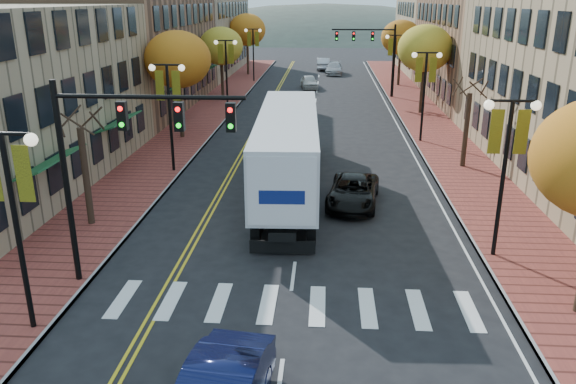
# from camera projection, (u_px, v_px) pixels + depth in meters

# --- Properties ---
(ground) EXTENTS (200.00, 200.00, 0.00)m
(ground) POSITION_uv_depth(u_px,v_px,m) (285.00, 340.00, 16.23)
(ground) COLOR black
(ground) RESTS_ON ground
(sidewalk_left) EXTENTS (4.00, 85.00, 0.15)m
(sidewalk_left) POSITION_uv_depth(u_px,v_px,m) (207.00, 114.00, 47.42)
(sidewalk_left) COLOR brown
(sidewalk_left) RESTS_ON ground
(sidewalk_right) EXTENTS (4.00, 85.00, 0.15)m
(sidewalk_right) POSITION_uv_depth(u_px,v_px,m) (423.00, 117.00, 46.25)
(sidewalk_right) COLOR brown
(sidewalk_right) RESTS_ON ground
(building_left_mid) EXTENTS (12.00, 24.00, 11.00)m
(building_left_mid) POSITION_uv_depth(u_px,v_px,m) (123.00, 44.00, 49.45)
(building_left_mid) COLOR brown
(building_left_mid) RESTS_ON ground
(building_left_far) EXTENTS (12.00, 26.00, 9.50)m
(building_left_far) POSITION_uv_depth(u_px,v_px,m) (190.00, 35.00, 73.26)
(building_left_far) COLOR #9E8966
(building_left_far) RESTS_ON ground
(building_right_mid) EXTENTS (15.00, 24.00, 10.00)m
(building_right_mid) POSITION_uv_depth(u_px,v_px,m) (513.00, 47.00, 52.97)
(building_right_mid) COLOR brown
(building_right_mid) RESTS_ON ground
(building_right_far) EXTENTS (15.00, 20.00, 11.00)m
(building_right_far) POSITION_uv_depth(u_px,v_px,m) (461.00, 29.00, 73.54)
(building_right_far) COLOR #9E8966
(building_right_far) RESTS_ON ground
(tree_left_a) EXTENTS (0.28, 0.28, 4.20)m
(tree_left_a) POSITION_uv_depth(u_px,v_px,m) (86.00, 177.00, 23.61)
(tree_left_a) COLOR #382619
(tree_left_a) RESTS_ON sidewalk_left
(tree_left_b) EXTENTS (4.48, 4.48, 7.21)m
(tree_left_b) POSITION_uv_depth(u_px,v_px,m) (178.00, 60.00, 37.64)
(tree_left_b) COLOR #382619
(tree_left_b) RESTS_ON sidewalk_left
(tree_left_c) EXTENTS (4.16, 4.16, 6.69)m
(tree_left_c) POSITION_uv_depth(u_px,v_px,m) (221.00, 46.00, 52.85)
(tree_left_c) COLOR #382619
(tree_left_c) RESTS_ON sidewalk_left
(tree_left_d) EXTENTS (4.61, 4.61, 7.42)m
(tree_left_d) POSITION_uv_depth(u_px,v_px,m) (247.00, 30.00, 69.64)
(tree_left_d) COLOR #382619
(tree_left_d) RESTS_ON sidewalk_left
(tree_right_b) EXTENTS (0.28, 0.28, 4.20)m
(tree_right_b) POSITION_uv_depth(u_px,v_px,m) (466.00, 130.00, 31.87)
(tree_right_b) COLOR #382619
(tree_right_b) RESTS_ON sidewalk_right
(tree_right_c) EXTENTS (4.48, 4.48, 7.21)m
(tree_right_c) POSITION_uv_depth(u_px,v_px,m) (425.00, 48.00, 45.90)
(tree_right_c) COLOR #382619
(tree_right_c) RESTS_ON sidewalk_right
(tree_right_d) EXTENTS (4.35, 4.35, 7.00)m
(tree_right_d) POSITION_uv_depth(u_px,v_px,m) (401.00, 37.00, 61.03)
(tree_right_d) COLOR #382619
(tree_right_d) RESTS_ON sidewalk_right
(lamp_left_a) EXTENTS (1.96, 0.36, 6.05)m
(lamp_left_a) POSITION_uv_depth(u_px,v_px,m) (11.00, 195.00, 15.30)
(lamp_left_a) COLOR black
(lamp_left_a) RESTS_ON ground
(lamp_left_b) EXTENTS (1.96, 0.36, 6.05)m
(lamp_left_b) POSITION_uv_depth(u_px,v_px,m) (169.00, 97.00, 30.38)
(lamp_left_b) COLOR black
(lamp_left_b) RESTS_ON ground
(lamp_left_c) EXTENTS (1.96, 0.36, 6.05)m
(lamp_left_c) POSITION_uv_depth(u_px,v_px,m) (226.00, 61.00, 47.35)
(lamp_left_c) COLOR black
(lamp_left_c) RESTS_ON ground
(lamp_left_d) EXTENTS (1.96, 0.36, 6.05)m
(lamp_left_d) POSITION_uv_depth(u_px,v_px,m) (253.00, 44.00, 64.31)
(lamp_left_d) COLOR black
(lamp_left_d) RESTS_ON ground
(lamp_right_a) EXTENTS (1.96, 0.36, 6.05)m
(lamp_right_a) POSITION_uv_depth(u_px,v_px,m) (507.00, 149.00, 19.99)
(lamp_right_a) COLOR black
(lamp_right_a) RESTS_ON ground
(lamp_right_b) EXTENTS (1.96, 0.36, 6.05)m
(lamp_right_b) POSITION_uv_depth(u_px,v_px,m) (425.00, 79.00, 36.95)
(lamp_right_b) COLOR black
(lamp_right_b) RESTS_ON ground
(lamp_right_c) EXTENTS (1.96, 0.36, 6.05)m
(lamp_right_c) POSITION_uv_depth(u_px,v_px,m) (395.00, 54.00, 53.92)
(lamp_right_c) COLOR black
(lamp_right_c) RESTS_ON ground
(traffic_mast_near) EXTENTS (6.10, 0.35, 7.00)m
(traffic_mast_near) POSITION_uv_depth(u_px,v_px,m) (120.00, 146.00, 17.79)
(traffic_mast_near) COLOR black
(traffic_mast_near) RESTS_ON ground
(traffic_mast_far) EXTENTS (6.10, 0.34, 7.00)m
(traffic_mast_far) POSITION_uv_depth(u_px,v_px,m) (374.00, 47.00, 53.84)
(traffic_mast_far) COLOR black
(traffic_mast_far) RESTS_ON ground
(semi_truck) EXTENTS (3.33, 16.92, 4.21)m
(semi_truck) POSITION_uv_depth(u_px,v_px,m) (288.00, 143.00, 28.17)
(semi_truck) COLOR black
(semi_truck) RESTS_ON ground
(black_suv) EXTENTS (2.86, 5.11, 1.35)m
(black_suv) POSITION_uv_depth(u_px,v_px,m) (353.00, 191.00, 26.63)
(black_suv) COLOR black
(black_suv) RESTS_ON ground
(car_far_white) EXTENTS (2.23, 4.35, 1.42)m
(car_far_white) POSITION_uv_depth(u_px,v_px,m) (309.00, 82.00, 61.05)
(car_far_white) COLOR silver
(car_far_white) RESTS_ON ground
(car_far_silver) EXTENTS (2.31, 5.23, 1.49)m
(car_far_silver) POSITION_uv_depth(u_px,v_px,m) (334.00, 68.00, 72.25)
(car_far_silver) COLOR #A1A2A9
(car_far_silver) RESTS_ON ground
(car_far_oncoming) EXTENTS (1.71, 4.84, 1.59)m
(car_far_oncoming) POSITION_uv_depth(u_px,v_px,m) (323.00, 64.00, 76.84)
(car_far_oncoming) COLOR #B9B8C1
(car_far_oncoming) RESTS_ON ground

